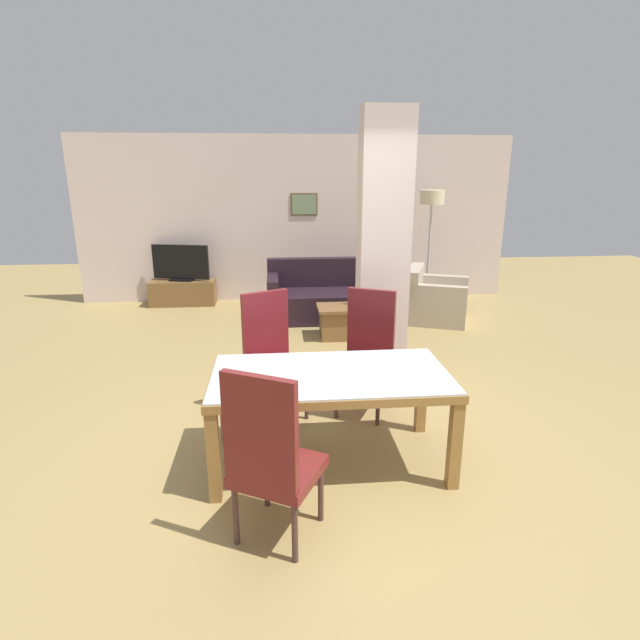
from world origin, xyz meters
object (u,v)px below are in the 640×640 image
Objects in this scene: dining_chair_far_right at (367,350)px; coffee_table at (342,321)px; sofa at (329,298)px; tv_stand at (183,293)px; dining_chair_far_left at (272,353)px; armchair at (434,302)px; floor_lamp at (432,208)px; bottle at (351,298)px; tv_screen at (181,263)px; dining_chair_near_left at (271,456)px; dining_table at (330,391)px.

dining_chair_far_right is 1.69× the size of coffee_table.
sofa is 2.52m from tv_stand.
armchair is (2.37, 2.76, -0.30)m from dining_chair_far_left.
bottle is at bearing -134.37° from floor_lamp.
sofa is at bearing -79.22° from armchair.
dining_chair_far_right is 1.20× the size of tv_screen.
bottle is (1.05, 3.87, -0.07)m from dining_chair_near_left.
dining_table is 3.95m from sofa.
bottle is at bearing -68.46° from dining_chair_far_right.
coffee_table is (0.49, 2.95, -0.36)m from dining_table.
tv_screen is (-2.40, 1.93, 0.47)m from coffee_table.
floor_lamp is at bearing -170.90° from tv_screen.
dining_chair_far_left is at bearing 26.42° from dining_chair_far_right.
dining_chair_far_left and dining_chair_near_left have the same top height.
dining_chair_near_left is at bearing -103.68° from coffee_table.
dining_chair_far_right reaches higher than bottle.
dining_chair_far_left is 1.20× the size of tv_screen.
armchair reaches higher than tv_stand.
dining_table is 1.52× the size of armchair.
bottle is (0.19, 2.18, -0.07)m from dining_chair_far_right.
coffee_table is 0.33m from bottle.
tv_stand is 4.26m from floor_lamp.
dining_table is 0.94× the size of sofa.
dining_chair_far_right is 4.65m from tv_screen.
dining_table is 3.01m from coffee_table.
dining_chair_far_left is at bearing 74.50° from sofa.
floor_lamp is (1.63, 1.64, 1.35)m from coffee_table.
floor_lamp reaches higher than tv_screen.
tv_screen is (-1.91, 4.88, 0.11)m from dining_table.
bottle is at bearing 78.57° from dining_table.
floor_lamp is (4.03, -0.30, 1.37)m from tv_stand.
tv_screen is at bearing -22.49° from sofa.
dining_chair_far_left reaches higher than dining_table.
tv_stand is (-2.40, 1.93, -0.01)m from coffee_table.
dining_chair_far_left is at bearing -69.78° from tv_stand.
sofa is 0.92m from bottle.
armchair is at bearing 175.16° from tv_screen.
dining_chair_far_left is at bearing 123.51° from tv_screen.
dining_chair_far_right is at bearing 90.21° from sofa.
tv_stand is 0.49m from tv_screen.
tv_screen is at bearing 90.00° from tv_stand.
sofa is 1.98× the size of tv_screen.
tv_stand is at bearing -22.49° from sofa.
dining_chair_near_left is 0.60× the size of floor_lamp.
floor_lamp is at bearing 92.27° from dining_chair_near_left.
dining_table is at bearing -114.82° from floor_lamp.
bottle is 0.12× the size of floor_lamp.
dining_chair_near_left reaches higher than tv_stand.
sofa is 1.63× the size of armchair.
tv_screen is at bearing -86.31° from armchair.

